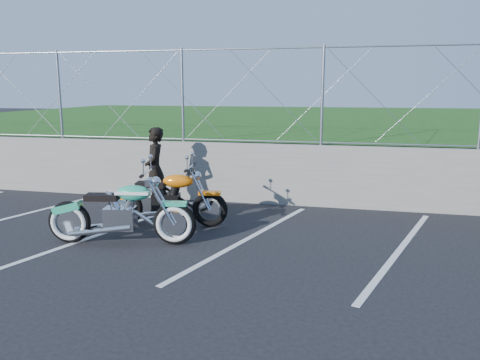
# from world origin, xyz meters

# --- Properties ---
(ground) EXTENTS (90.00, 90.00, 0.00)m
(ground) POSITION_xyz_m (0.00, 0.00, 0.00)
(ground) COLOR black
(ground) RESTS_ON ground
(retaining_wall) EXTENTS (30.00, 0.22, 1.30)m
(retaining_wall) POSITION_xyz_m (0.00, 3.50, 0.65)
(retaining_wall) COLOR slate
(retaining_wall) RESTS_ON ground
(grass_field) EXTENTS (30.00, 20.00, 1.30)m
(grass_field) POSITION_xyz_m (0.00, 13.50, 0.65)
(grass_field) COLOR #1B4A13
(grass_field) RESTS_ON ground
(chain_link_fence) EXTENTS (28.00, 0.03, 2.00)m
(chain_link_fence) POSITION_xyz_m (0.00, 3.50, 2.30)
(chain_link_fence) COLOR gray
(chain_link_fence) RESTS_ON retaining_wall
(parking_lines) EXTENTS (18.29, 4.31, 0.01)m
(parking_lines) POSITION_xyz_m (1.20, 1.00, 0.00)
(parking_lines) COLOR silver
(parking_lines) RESTS_ON ground
(cruiser_turquoise) EXTENTS (2.37, 0.75, 1.19)m
(cruiser_turquoise) POSITION_xyz_m (-1.88, 0.31, 0.48)
(cruiser_turquoise) COLOR black
(cruiser_turquoise) RESTS_ON ground
(naked_orange) EXTENTS (2.19, 0.74, 1.09)m
(naked_orange) POSITION_xyz_m (-1.55, 1.41, 0.47)
(naked_orange) COLOR black
(naked_orange) RESTS_ON ground
(person_standing) EXTENTS (0.61, 0.72, 1.68)m
(person_standing) POSITION_xyz_m (-2.25, 2.45, 0.84)
(person_standing) COLOR black
(person_standing) RESTS_ON ground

